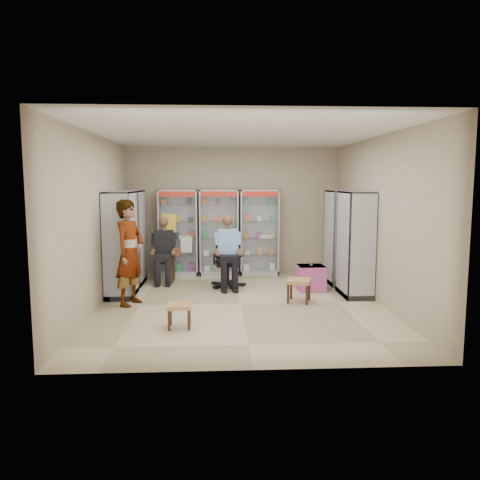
{
  "coord_description": "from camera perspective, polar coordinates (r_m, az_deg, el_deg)",
  "views": [
    {
      "loc": [
        -0.44,
        -8.2,
        2.17
      ],
      "look_at": [
        0.04,
        0.7,
        1.07
      ],
      "focal_mm": 35.0,
      "sensor_mm": 36.0,
      "label": 1
    }
  ],
  "objects": [
    {
      "name": "pink_trunk",
      "position": [
        9.57,
        8.64,
        -4.59
      ],
      "size": [
        0.54,
        0.52,
        0.51
      ],
      "primitive_type": "cube",
      "rotation": [
        0.0,
        0.0,
        0.02
      ],
      "color": "#A44188",
      "rests_on": "floor"
    },
    {
      "name": "cabinet_right_near",
      "position": [
        9.18,
        13.88,
        -0.5
      ],
      "size": [
        0.9,
        0.5,
        2.0
      ],
      "primitive_type": "cube",
      "rotation": [
        0.0,
        0.0,
        1.57
      ],
      "color": "#B3B6BB",
      "rests_on": "floor"
    },
    {
      "name": "seated_customer",
      "position": [
        10.32,
        -9.22,
        -1.41
      ],
      "size": [
        0.44,
        0.6,
        1.34
      ],
      "primitive_type": null,
      "color": "black",
      "rests_on": "floor"
    },
    {
      "name": "office_chair",
      "position": [
        9.72,
        -1.53,
        -2.53
      ],
      "size": [
        0.64,
        0.64,
        1.11
      ],
      "primitive_type": "cube",
      "rotation": [
        0.0,
        0.0,
        0.07
      ],
      "color": "black",
      "rests_on": "floor"
    },
    {
      "name": "standing_man",
      "position": [
        8.48,
        -13.3,
        -1.52
      ],
      "size": [
        0.68,
        0.8,
        1.87
      ],
      "primitive_type": "imported",
      "rotation": [
        0.0,
        0.0,
        1.17
      ],
      "color": "#9A999C",
      "rests_on": "floor"
    },
    {
      "name": "tea_glass",
      "position": [
        9.54,
        8.68,
        -2.81
      ],
      "size": [
        0.07,
        0.07,
        0.09
      ],
      "primitive_type": "cylinder",
      "color": "#531007",
      "rests_on": "pink_trunk"
    },
    {
      "name": "cabinet_left_far",
      "position": [
        10.22,
        -13.14,
        0.28
      ],
      "size": [
        0.9,
        0.5,
        2.0
      ],
      "primitive_type": "cube",
      "rotation": [
        0.0,
        0.0,
        -1.57
      ],
      "color": "#B8BAC0",
      "rests_on": "floor"
    },
    {
      "name": "floor",
      "position": [
        8.49,
        0.0,
        -7.77
      ],
      "size": [
        6.0,
        6.0,
        0.0
      ],
      "primitive_type": "plane",
      "color": "tan",
      "rests_on": "ground"
    },
    {
      "name": "woven_stool_b",
      "position": [
        7.16,
        -7.39,
        -9.15
      ],
      "size": [
        0.37,
        0.37,
        0.36
      ],
      "primitive_type": "cube",
      "rotation": [
        0.0,
        0.0,
        0.02
      ],
      "color": "olive",
      "rests_on": "floor"
    },
    {
      "name": "woven_stool_a",
      "position": [
        8.64,
        7.18,
        -6.14
      ],
      "size": [
        0.53,
        0.53,
        0.42
      ],
      "primitive_type": "cube",
      "rotation": [
        0.0,
        0.0,
        -0.32
      ],
      "color": "#A28544",
      "rests_on": "floor"
    },
    {
      "name": "cabinet_left_near",
      "position": [
        9.15,
        -14.32,
        -0.53
      ],
      "size": [
        0.9,
        0.5,
        2.0
      ],
      "primitive_type": "cube",
      "rotation": [
        0.0,
        0.0,
        -1.57
      ],
      "color": "#ABADB2",
      "rests_on": "floor"
    },
    {
      "name": "cabinet_back_mid",
      "position": [
        10.99,
        -2.59,
        0.92
      ],
      "size": [
        0.9,
        0.5,
        2.0
      ],
      "primitive_type": "cube",
      "color": "silver",
      "rests_on": "floor"
    },
    {
      "name": "wooden_chair",
      "position": [
        10.4,
        -9.17,
        -2.46
      ],
      "size": [
        0.42,
        0.42,
        0.94
      ],
      "primitive_type": "cube",
      "color": "black",
      "rests_on": "floor"
    },
    {
      "name": "cabinet_back_right",
      "position": [
        11.04,
        2.35,
        0.95
      ],
      "size": [
        0.9,
        0.5,
        2.0
      ],
      "primitive_type": "cube",
      "color": "#BABEC2",
      "rests_on": "floor"
    },
    {
      "name": "cabinet_right_far",
      "position": [
        10.22,
        12.09,
        0.31
      ],
      "size": [
        0.9,
        0.5,
        2.0
      ],
      "primitive_type": "cube",
      "rotation": [
        0.0,
        0.0,
        1.57
      ],
      "color": "silver",
      "rests_on": "floor"
    },
    {
      "name": "cabinet_back_left",
      "position": [
        11.02,
        -7.53,
        0.88
      ],
      "size": [
        0.9,
        0.5,
        2.0
      ],
      "primitive_type": "cube",
      "color": "#A2A5A9",
      "rests_on": "floor"
    },
    {
      "name": "room_shell",
      "position": [
        8.21,
        0.0,
        5.63
      ],
      "size": [
        5.02,
        6.02,
        3.01
      ],
      "color": "tan",
      "rests_on": "ground"
    },
    {
      "name": "seated_shopkeeper",
      "position": [
        9.65,
        -1.52,
        -1.7
      ],
      "size": [
        0.51,
        0.67,
        1.41
      ],
      "primitive_type": null,
      "rotation": [
        0.0,
        0.0,
        0.07
      ],
      "color": "#668ACA",
      "rests_on": "floor"
    }
  ]
}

